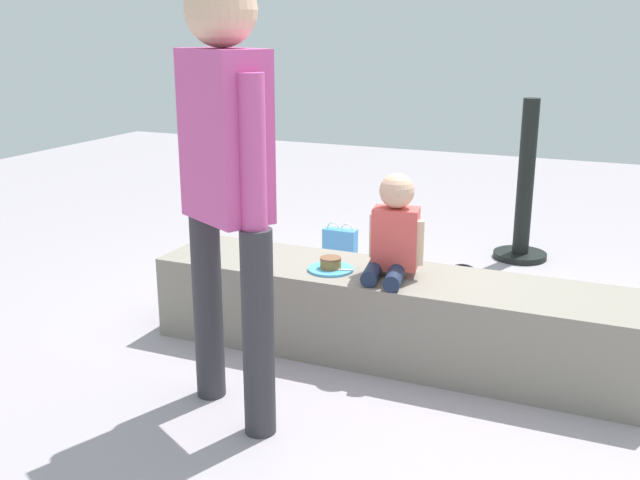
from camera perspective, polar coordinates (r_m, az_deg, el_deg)
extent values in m
plane|color=#9D939B|center=(3.67, 5.59, -8.77)|extent=(12.00, 12.00, 0.00)
cube|color=gray|center=(3.58, 5.68, -5.77)|extent=(2.35, 0.50, 0.41)
cylinder|color=#1B263F|center=(3.42, 4.09, -2.43)|extent=(0.12, 0.26, 0.08)
cylinder|color=#1B263F|center=(3.37, 5.78, -2.76)|extent=(0.12, 0.26, 0.08)
cube|color=#DF514B|center=(3.45, 5.87, 0.15)|extent=(0.23, 0.17, 0.28)
sphere|color=#DBAD8C|center=(3.40, 5.98, 3.77)|extent=(0.16, 0.16, 0.16)
cylinder|color=#DBAD8C|center=(3.50, 4.20, 0.36)|extent=(0.05, 0.05, 0.21)
cylinder|color=#DBAD8C|center=(3.40, 7.58, -0.22)|extent=(0.05, 0.05, 0.21)
cylinder|color=#312F34|center=(2.85, -4.77, -7.23)|extent=(0.12, 0.12, 0.83)
cylinder|color=#312F34|center=(3.16, -8.62, -4.95)|extent=(0.12, 0.12, 0.83)
cube|color=#CD4C94|center=(2.81, -7.29, 7.92)|extent=(0.41, 0.36, 0.63)
sphere|color=#DBAD8C|center=(2.78, -7.64, 17.12)|extent=(0.26, 0.26, 0.26)
cylinder|color=#CD4C94|center=(2.66, -5.21, 6.25)|extent=(0.10, 0.10, 0.60)
cylinder|color=#CD4C94|center=(2.97, -9.08, 7.17)|extent=(0.10, 0.10, 0.60)
cylinder|color=#4CA5D8|center=(3.55, 0.82, -2.25)|extent=(0.22, 0.22, 0.01)
cylinder|color=olive|center=(3.54, 0.83, -1.82)|extent=(0.10, 0.10, 0.05)
cylinder|color=brown|center=(3.53, 0.83, -1.41)|extent=(0.10, 0.10, 0.01)
cube|color=silver|center=(3.52, 1.67, -2.29)|extent=(0.11, 0.04, 0.00)
cube|color=#4C99E0|center=(4.94, 1.55, -0.53)|extent=(0.22, 0.09, 0.24)
torus|color=white|center=(4.93, 1.02, 0.89)|extent=(0.09, 0.01, 0.09)
torus|color=white|center=(4.89, 2.09, 0.77)|extent=(0.09, 0.01, 0.09)
cylinder|color=black|center=(5.28, 15.10, -1.13)|extent=(0.36, 0.36, 0.04)
cylinder|color=black|center=(5.15, 15.54, 4.65)|extent=(0.11, 0.11, 1.05)
cylinder|color=silver|center=(4.44, -3.11, -2.86)|extent=(0.06, 0.06, 0.19)
cone|color=silver|center=(4.41, -3.13, -1.52)|extent=(0.06, 0.06, 0.03)
cylinder|color=#268C3F|center=(4.40, -3.14, -1.19)|extent=(0.03, 0.03, 0.02)
cylinder|color=red|center=(4.60, 3.20, -2.65)|extent=(0.09, 0.09, 0.12)
cube|color=white|center=(4.31, 21.05, -4.86)|extent=(0.31, 0.31, 0.15)
cube|color=black|center=(3.99, 10.85, -5.00)|extent=(0.30, 0.13, 0.24)
torus|color=black|center=(3.95, 10.94, -3.38)|extent=(0.23, 0.01, 0.23)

